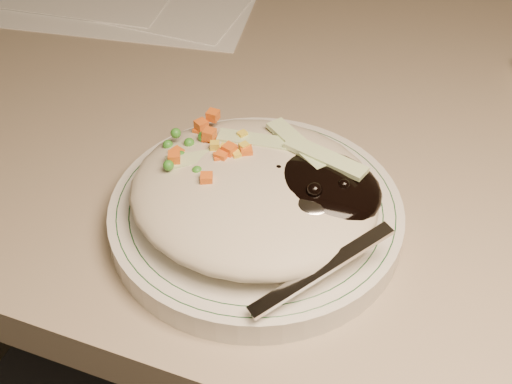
% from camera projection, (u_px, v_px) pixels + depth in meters
% --- Properties ---
extents(desk, '(1.40, 0.70, 0.74)m').
position_uv_depth(desk, '(377.00, 247.00, 0.83)').
color(desk, gray).
rests_on(desk, ground).
extents(plate, '(0.23, 0.23, 0.02)m').
position_uv_depth(plate, '(256.00, 216.00, 0.57)').
color(plate, silver).
rests_on(plate, desk).
extents(plate_rim, '(0.22, 0.22, 0.00)m').
position_uv_depth(plate_rim, '(256.00, 207.00, 0.56)').
color(plate_rim, '#144723').
rests_on(plate_rim, plate).
extents(meal, '(0.21, 0.19, 0.05)m').
position_uv_depth(meal, '(261.00, 189.00, 0.54)').
color(meal, '#BCB299').
rests_on(meal, plate).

